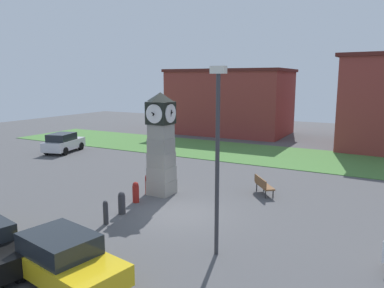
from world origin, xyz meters
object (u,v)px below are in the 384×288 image
bollard_far_row (122,203)px  car_far_lot (63,143)px  bollard_end_row (106,212)px  car_by_building (64,259)px  bollard_near_tower (147,184)px  bollard_mid_row (136,192)px  street_lamp_far_side (217,149)px  bench (263,185)px  clock_tower (161,144)px

bollard_far_row → car_far_lot: car_far_lot is taller
bollard_end_row → car_by_building: bearing=-63.4°
car_by_building → car_far_lot: size_ratio=0.99×
bollard_near_tower → car_far_lot: 13.85m
bollard_far_row → bollard_end_row: size_ratio=1.00×
bollard_mid_row → street_lamp_far_side: bearing=-28.1°
street_lamp_far_side → bollard_far_row: bearing=164.3°
bench → bollard_mid_row: bearing=-140.1°
bollard_near_tower → bollard_mid_row: size_ratio=1.02×
clock_tower → bollard_end_row: (0.26, -4.54, -2.12)m
car_by_building → clock_tower: bearing=104.9°
clock_tower → car_far_lot: bearing=157.1°
bollard_far_row → bench: bearing=51.4°
car_by_building → car_far_lot: bearing=137.6°
bollard_far_row → car_by_building: bearing=-67.3°
bollard_mid_row → clock_tower: bearing=78.6°
bollard_end_row → bench: bollard_end_row is taller
clock_tower → bollard_mid_row: (-0.35, -1.74, -2.12)m
bollard_end_row → bench: bearing=57.9°
bench → bollard_far_row: bearing=-128.6°
bollard_near_tower → car_far_lot: (-12.52, 5.92, 0.27)m
street_lamp_far_side → bollard_end_row: bearing=177.4°
street_lamp_far_side → bollard_mid_row: bearing=151.9°
bollard_end_row → car_by_building: car_by_building is taller
car_by_building → street_lamp_far_side: 5.66m
clock_tower → bollard_near_tower: 2.23m
bollard_end_row → car_far_lot: bearing=143.0°
bollard_end_row → bollard_mid_row: bearing=102.2°
bollard_near_tower → bollard_end_row: bollard_near_tower is taller
car_by_building → car_far_lot: (-15.42, 14.10, 0.05)m
bench → street_lamp_far_side: 7.87m
clock_tower → street_lamp_far_side: size_ratio=0.83×
clock_tower → car_far_lot: clock_tower is taller
bollard_end_row → bench: (4.37, 6.97, 0.01)m
car_far_lot → street_lamp_far_side: (18.49, -10.32, 2.83)m
bollard_near_tower → bollard_far_row: 2.99m
clock_tower → street_lamp_far_side: 7.24m
bollard_mid_row → bollard_end_row: size_ratio=1.01×
bollard_near_tower → bollard_end_row: bearing=-78.0°
bollard_end_row → street_lamp_far_side: street_lamp_far_side is taller
bollard_near_tower → bench: size_ratio=0.65×
clock_tower → bollard_near_tower: (-0.63, -0.38, -2.11)m
bollard_mid_row → bollard_far_row: size_ratio=1.01×
car_far_lot → street_lamp_far_side: 21.36m
car_far_lot → bench: bearing=-10.0°
bollard_mid_row → car_far_lot: car_far_lot is taller
clock_tower → car_far_lot: (-13.14, 5.54, -1.84)m
bollard_mid_row → bench: (4.98, 4.16, 0.01)m
clock_tower → bollard_mid_row: size_ratio=5.16×
clock_tower → bench: 5.63m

